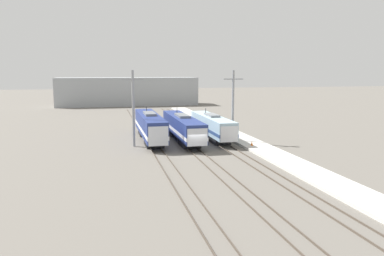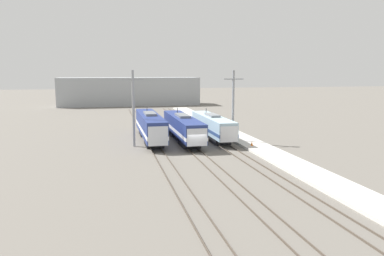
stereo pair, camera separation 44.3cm
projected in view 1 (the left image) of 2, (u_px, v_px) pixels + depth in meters
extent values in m
plane|color=#666059|center=(197.00, 153.00, 49.26)|extent=(400.00, 400.00, 0.00)
cube|color=#4C4238|center=(154.00, 154.00, 47.99)|extent=(0.07, 120.00, 0.15)
cube|color=#4C4238|center=(165.00, 154.00, 48.31)|extent=(0.07, 120.00, 0.15)
cube|color=#4C4238|center=(191.00, 152.00, 49.09)|extent=(0.07, 120.00, 0.15)
cube|color=#4C4238|center=(202.00, 152.00, 49.41)|extent=(0.07, 120.00, 0.15)
cube|color=#4C4238|center=(227.00, 151.00, 50.19)|extent=(0.07, 120.00, 0.15)
cube|color=#4C4238|center=(237.00, 150.00, 50.51)|extent=(0.07, 120.00, 0.15)
cube|color=black|center=(154.00, 143.00, 53.62)|extent=(2.43, 4.28, 0.95)
cube|color=black|center=(147.00, 132.00, 63.00)|extent=(2.43, 4.28, 0.95)
cube|color=navy|center=(150.00, 124.00, 58.01)|extent=(2.86, 19.46, 3.04)
cube|color=silver|center=(150.00, 128.00, 58.10)|extent=(2.90, 19.50, 0.55)
cube|color=silver|center=(157.00, 135.00, 49.68)|extent=(2.63, 2.29, 2.59)
cube|color=black|center=(158.00, 132.00, 48.57)|extent=(2.23, 0.08, 0.72)
cube|color=slate|center=(149.00, 114.00, 57.76)|extent=(1.57, 4.87, 0.35)
cylinder|color=#38383D|center=(146.00, 109.00, 61.85)|extent=(0.12, 0.12, 0.89)
cube|color=black|center=(189.00, 143.00, 53.58)|extent=(2.50, 4.34, 0.95)
cube|color=black|center=(176.00, 132.00, 63.07)|extent=(2.50, 4.34, 0.95)
cube|color=navy|center=(182.00, 125.00, 58.05)|extent=(2.94, 19.71, 2.73)
cube|color=silver|center=(182.00, 129.00, 58.13)|extent=(2.98, 19.75, 0.49)
cube|color=silver|center=(195.00, 136.00, 49.67)|extent=(2.70, 2.44, 2.32)
cube|color=black|center=(197.00, 133.00, 48.49)|extent=(2.30, 0.08, 0.65)
cube|color=slate|center=(182.00, 116.00, 57.83)|extent=(1.62, 4.93, 0.35)
cylinder|color=#38383D|center=(177.00, 111.00, 61.96)|extent=(0.12, 0.12, 0.96)
cube|color=#232326|center=(220.00, 140.00, 55.79)|extent=(2.34, 3.81, 0.95)
cube|color=#232326|center=(205.00, 131.00, 64.14)|extent=(2.34, 3.81, 0.95)
cube|color=#9EBCCC|center=(212.00, 124.00, 59.70)|extent=(2.75, 17.32, 2.61)
cube|color=navy|center=(212.00, 128.00, 59.78)|extent=(2.79, 17.36, 0.47)
cube|color=silver|center=(227.00, 133.00, 52.36)|extent=(2.53, 2.23, 2.22)
cube|color=black|center=(229.00, 131.00, 51.29)|extent=(2.15, 0.08, 0.62)
cube|color=gray|center=(212.00, 115.00, 59.48)|extent=(1.51, 4.33, 0.35)
cylinder|color=#38383D|center=(206.00, 111.00, 63.12)|extent=(0.12, 0.12, 0.90)
cylinder|color=gray|center=(133.00, 109.00, 52.63)|extent=(0.37, 0.37, 10.79)
cube|color=gray|center=(133.00, 79.00, 52.03)|extent=(3.03, 0.16, 0.16)
cylinder|color=gray|center=(233.00, 107.00, 55.93)|extent=(0.37, 0.37, 10.79)
cube|color=gray|center=(233.00, 79.00, 55.32)|extent=(3.03, 0.16, 0.16)
cube|color=beige|center=(261.00, 148.00, 51.27)|extent=(4.00, 120.00, 0.32)
cone|color=orange|center=(252.00, 143.00, 52.32)|extent=(0.30, 0.30, 0.65)
cube|color=#9EA3A8|center=(128.00, 91.00, 119.40)|extent=(43.80, 10.59, 8.84)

